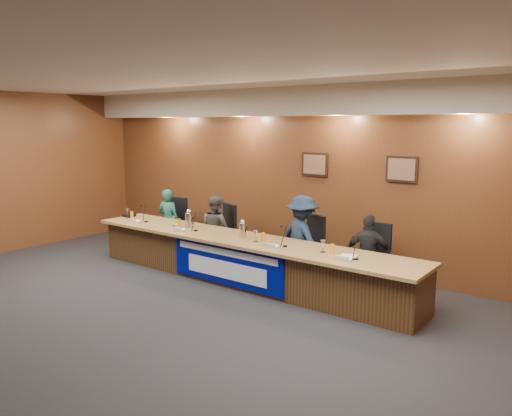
# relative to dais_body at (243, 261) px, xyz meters

# --- Properties ---
(floor) EXTENTS (10.00, 10.00, 0.00)m
(floor) POSITION_rel_dais_body_xyz_m (0.00, -2.40, -0.35)
(floor) COLOR black
(floor) RESTS_ON ground
(ceiling) EXTENTS (10.00, 8.00, 0.04)m
(ceiling) POSITION_rel_dais_body_xyz_m (0.00, -2.40, 2.85)
(ceiling) COLOR silver
(ceiling) RESTS_ON wall_back
(wall_back) EXTENTS (10.00, 0.04, 3.20)m
(wall_back) POSITION_rel_dais_body_xyz_m (0.00, 1.60, 1.25)
(wall_back) COLOR #593019
(wall_back) RESTS_ON floor
(soffit) EXTENTS (10.00, 0.50, 0.50)m
(soffit) POSITION_rel_dais_body_xyz_m (0.00, 1.35, 2.60)
(soffit) COLOR beige
(soffit) RESTS_ON wall_back
(dais_body) EXTENTS (6.00, 0.80, 0.70)m
(dais_body) POSITION_rel_dais_body_xyz_m (0.00, 0.00, 0.00)
(dais_body) COLOR #422913
(dais_body) RESTS_ON floor
(dais_top) EXTENTS (6.10, 0.95, 0.05)m
(dais_top) POSITION_rel_dais_body_xyz_m (0.00, -0.05, 0.38)
(dais_top) COLOR olive
(dais_top) RESTS_ON dais_body
(banner) EXTENTS (2.20, 0.02, 0.65)m
(banner) POSITION_rel_dais_body_xyz_m (0.00, -0.41, 0.03)
(banner) COLOR #00087C
(banner) RESTS_ON dais_body
(banner_text_upper) EXTENTS (2.00, 0.01, 0.10)m
(banner_text_upper) POSITION_rel_dais_body_xyz_m (0.00, -0.43, 0.23)
(banner_text_upper) COLOR silver
(banner_text_upper) RESTS_ON banner
(banner_text_lower) EXTENTS (1.60, 0.01, 0.28)m
(banner_text_lower) POSITION_rel_dais_body_xyz_m (0.00, -0.43, -0.05)
(banner_text_lower) COLOR silver
(banner_text_lower) RESTS_ON banner
(wall_photo_left) EXTENTS (0.52, 0.04, 0.42)m
(wall_photo_left) POSITION_rel_dais_body_xyz_m (0.40, 1.57, 1.50)
(wall_photo_left) COLOR black
(wall_photo_left) RESTS_ON wall_back
(wall_photo_right) EXTENTS (0.52, 0.04, 0.42)m
(wall_photo_right) POSITION_rel_dais_body_xyz_m (2.00, 1.57, 1.50)
(wall_photo_right) COLOR black
(wall_photo_right) RESTS_ON wall_back
(panelist_a) EXTENTS (0.52, 0.40, 1.28)m
(panelist_a) POSITION_rel_dais_body_xyz_m (-2.42, 0.62, 0.29)
(panelist_a) COLOR #185547
(panelist_a) RESTS_ON floor
(panelist_b) EXTENTS (0.71, 0.61, 1.26)m
(panelist_b) POSITION_rel_dais_body_xyz_m (-1.13, 0.62, 0.28)
(panelist_b) COLOR #444448
(panelist_b) RESTS_ON floor
(panelist_c) EXTENTS (1.05, 0.81, 1.43)m
(panelist_c) POSITION_rel_dais_body_xyz_m (0.75, 0.62, 0.36)
(panelist_c) COLOR #16263D
(panelist_c) RESTS_ON floor
(panelist_d) EXTENTS (0.79, 0.49, 1.25)m
(panelist_d) POSITION_rel_dais_body_xyz_m (1.92, 0.62, 0.27)
(panelist_d) COLOR black
(panelist_d) RESTS_ON floor
(office_chair_a) EXTENTS (0.55, 0.55, 0.08)m
(office_chair_a) POSITION_rel_dais_body_xyz_m (-2.42, 0.72, 0.13)
(office_chair_a) COLOR black
(office_chair_a) RESTS_ON floor
(office_chair_b) EXTENTS (0.61, 0.61, 0.08)m
(office_chair_b) POSITION_rel_dais_body_xyz_m (-1.13, 0.72, 0.13)
(office_chair_b) COLOR black
(office_chair_b) RESTS_ON floor
(office_chair_c) EXTENTS (0.61, 0.61, 0.08)m
(office_chair_c) POSITION_rel_dais_body_xyz_m (0.75, 0.72, 0.13)
(office_chair_c) COLOR black
(office_chair_c) RESTS_ON floor
(office_chair_d) EXTENTS (0.49, 0.49, 0.08)m
(office_chair_d) POSITION_rel_dais_body_xyz_m (1.92, 0.72, 0.13)
(office_chair_d) COLOR black
(office_chair_d) RESTS_ON floor
(nameplate_a) EXTENTS (0.24, 0.08, 0.10)m
(nameplate_a) POSITION_rel_dais_body_xyz_m (-2.38, -0.31, 0.45)
(nameplate_a) COLOR white
(nameplate_a) RESTS_ON dais_top
(microphone_a) EXTENTS (0.07, 0.07, 0.02)m
(microphone_a) POSITION_rel_dais_body_xyz_m (-2.23, -0.11, 0.41)
(microphone_a) COLOR black
(microphone_a) RESTS_ON dais_top
(juice_glass_a) EXTENTS (0.06, 0.06, 0.15)m
(juice_glass_a) POSITION_rel_dais_body_xyz_m (-2.68, -0.08, 0.47)
(juice_glass_a) COLOR orange
(juice_glass_a) RESTS_ON dais_top
(water_glass_a) EXTENTS (0.08, 0.08, 0.18)m
(water_glass_a) POSITION_rel_dais_body_xyz_m (-2.83, -0.06, 0.49)
(water_glass_a) COLOR silver
(water_glass_a) RESTS_ON dais_top
(nameplate_b) EXTENTS (0.24, 0.08, 0.10)m
(nameplate_b) POSITION_rel_dais_body_xyz_m (-1.17, -0.33, 0.45)
(nameplate_b) COLOR white
(nameplate_b) RESTS_ON dais_top
(microphone_b) EXTENTS (0.07, 0.07, 0.02)m
(microphone_b) POSITION_rel_dais_body_xyz_m (-0.93, -0.13, 0.41)
(microphone_b) COLOR black
(microphone_b) RESTS_ON dais_top
(juice_glass_b) EXTENTS (0.06, 0.06, 0.15)m
(juice_glass_b) POSITION_rel_dais_body_xyz_m (-1.40, -0.06, 0.47)
(juice_glass_b) COLOR orange
(juice_glass_b) RESTS_ON dais_top
(water_glass_b) EXTENTS (0.08, 0.08, 0.18)m
(water_glass_b) POSITION_rel_dais_body_xyz_m (-1.54, -0.07, 0.49)
(water_glass_b) COLOR silver
(water_glass_b) RESTS_ON dais_top
(nameplate_c) EXTENTS (0.24, 0.08, 0.10)m
(nameplate_c) POSITION_rel_dais_body_xyz_m (0.76, -0.32, 0.45)
(nameplate_c) COLOR white
(nameplate_c) RESTS_ON dais_top
(microphone_c) EXTENTS (0.07, 0.07, 0.02)m
(microphone_c) POSITION_rel_dais_body_xyz_m (0.91, -0.12, 0.41)
(microphone_c) COLOR black
(microphone_c) RESTS_ON dais_top
(juice_glass_c) EXTENTS (0.06, 0.06, 0.15)m
(juice_glass_c) POSITION_rel_dais_body_xyz_m (0.47, -0.07, 0.47)
(juice_glass_c) COLOR orange
(juice_glass_c) RESTS_ON dais_top
(water_glass_c) EXTENTS (0.08, 0.08, 0.18)m
(water_glass_c) POSITION_rel_dais_body_xyz_m (0.36, -0.13, 0.49)
(water_glass_c) COLOR silver
(water_glass_c) RESTS_ON dais_top
(nameplate_d) EXTENTS (0.24, 0.08, 0.10)m
(nameplate_d) POSITION_rel_dais_body_xyz_m (1.95, -0.30, 0.45)
(nameplate_d) COLOR white
(nameplate_d) RESTS_ON dais_top
(microphone_d) EXTENTS (0.07, 0.07, 0.02)m
(microphone_d) POSITION_rel_dais_body_xyz_m (2.07, -0.12, 0.41)
(microphone_d) COLOR black
(microphone_d) RESTS_ON dais_top
(juice_glass_d) EXTENTS (0.06, 0.06, 0.15)m
(juice_glass_d) POSITION_rel_dais_body_xyz_m (1.68, -0.08, 0.47)
(juice_glass_d) COLOR orange
(juice_glass_d) RESTS_ON dais_top
(water_glass_d) EXTENTS (0.08, 0.08, 0.18)m
(water_glass_d) POSITION_rel_dais_body_xyz_m (1.52, -0.06, 0.49)
(water_glass_d) COLOR silver
(water_glass_d) RESTS_ON dais_top
(carafe_left) EXTENTS (0.13, 0.13, 0.26)m
(carafe_left) POSITION_rel_dais_body_xyz_m (-1.22, 0.01, 0.53)
(carafe_left) COLOR silver
(carafe_left) RESTS_ON dais_top
(carafe_mid) EXTENTS (0.11, 0.11, 0.23)m
(carafe_mid) POSITION_rel_dais_body_xyz_m (0.01, -0.00, 0.52)
(carafe_mid) COLOR silver
(carafe_mid) RESTS_ON dais_top
(speakerphone) EXTENTS (0.32, 0.32, 0.05)m
(speakerphone) POSITION_rel_dais_body_xyz_m (-2.88, 0.03, 0.43)
(speakerphone) COLOR black
(speakerphone) RESTS_ON dais_top
(paper_stack) EXTENTS (0.26, 0.33, 0.01)m
(paper_stack) POSITION_rel_dais_body_xyz_m (1.91, -0.07, 0.40)
(paper_stack) COLOR white
(paper_stack) RESTS_ON dais_top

